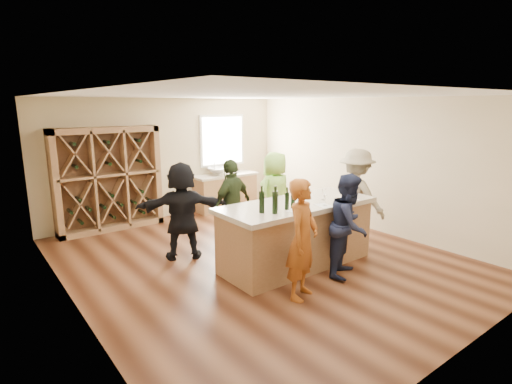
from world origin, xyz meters
TOP-DOWN VIEW (x-y plane):
  - floor at (0.00, 0.00)m, footprint 6.00×7.00m
  - ceiling at (0.00, 0.00)m, footprint 6.00×7.00m
  - wall_back at (0.00, 3.55)m, footprint 6.00×0.10m
  - wall_front at (0.00, -3.55)m, footprint 6.00×0.10m
  - wall_left at (-3.05, 0.00)m, footprint 0.10×7.00m
  - wall_right at (3.05, 0.00)m, footprint 0.10×7.00m
  - window_frame at (1.50, 3.47)m, footprint 1.30×0.06m
  - window_pane at (1.50, 3.44)m, footprint 1.18×0.01m
  - wine_rack at (-1.50, 3.27)m, footprint 2.20×0.45m
  - back_counter_base at (1.40, 3.20)m, footprint 1.60×0.58m
  - back_counter_top at (1.40, 3.20)m, footprint 1.70×0.62m
  - sink at (1.20, 3.20)m, footprint 0.54×0.54m
  - faucet at (1.20, 3.38)m, footprint 0.02×0.02m
  - tasting_counter_base at (0.35, -0.60)m, footprint 2.60×1.00m
  - tasting_counter_top at (0.35, -0.60)m, footprint 2.72×1.12m
  - wine_bottle_a at (-0.51, -0.74)m, footprint 0.10×0.10m
  - wine_bottle_b at (-0.38, -0.89)m, footprint 0.08×0.08m
  - wine_bottle_c at (-0.24, -0.75)m, footprint 0.08×0.08m
  - wine_bottle_d at (-0.08, -0.82)m, footprint 0.08×0.08m
  - wine_bottle_e at (0.06, -0.80)m, footprint 0.08×0.08m
  - wine_glass_a at (0.05, -1.00)m, footprint 0.08×0.08m
  - wine_glass_b at (0.56, -1.02)m, footprint 0.07×0.07m
  - wine_glass_c at (1.10, -1.07)m, footprint 0.07×0.07m
  - wine_glass_d at (0.83, -0.73)m, footprint 0.08×0.08m
  - wine_glass_e at (1.31, -0.87)m, footprint 0.08×0.08m
  - tasting_menu_a at (-0.02, -1.01)m, footprint 0.30×0.35m
  - tasting_menu_b at (0.54, -1.01)m, footprint 0.26×0.32m
  - tasting_menu_c at (1.25, -0.93)m, footprint 0.35×0.39m
  - person_near_left at (-0.39, -1.50)m, footprint 0.75×0.67m
  - person_near_right at (0.72, -1.38)m, footprint 0.90×0.74m
  - person_server at (2.01, -0.47)m, footprint 0.66×1.24m
  - person_far_mid at (-0.07, 0.71)m, footprint 1.10×0.78m
  - person_far_right at (1.05, 0.80)m, footprint 0.92×0.67m
  - person_far_left at (-1.02, 0.84)m, footprint 1.68×1.20m

SIDE VIEW (x-z plane):
  - floor at x=0.00m, z-range -0.10..0.00m
  - back_counter_base at x=1.40m, z-range 0.00..0.86m
  - tasting_counter_base at x=0.35m, z-range 0.00..1.00m
  - person_near_right at x=0.72m, z-range 0.00..1.63m
  - person_far_mid at x=-0.07m, z-range 0.00..1.69m
  - person_near_left at x=-0.39m, z-range 0.00..1.69m
  - person_far_left at x=-1.02m, z-range 0.00..1.72m
  - person_far_right at x=1.05m, z-range 0.00..1.73m
  - back_counter_top at x=1.40m, z-range 0.86..0.92m
  - person_server at x=2.01m, z-range 0.00..1.84m
  - sink at x=1.20m, z-range 0.92..1.11m
  - tasting_counter_top at x=0.35m, z-range 1.00..1.08m
  - faucet at x=1.20m, z-range 0.92..1.22m
  - tasting_menu_a at x=-0.02m, z-range 1.08..1.08m
  - tasting_menu_b at x=0.54m, z-range 1.08..1.08m
  - tasting_menu_c at x=1.25m, z-range 1.08..1.08m
  - wine_rack at x=-1.50m, z-range 0.00..2.20m
  - wine_glass_c at x=1.10m, z-range 1.08..1.24m
  - wine_glass_b at x=0.56m, z-range 1.08..1.25m
  - wine_glass_a at x=0.05m, z-range 1.08..1.25m
  - wine_glass_d at x=0.83m, z-range 1.08..1.25m
  - wine_glass_e at x=1.31m, z-range 1.08..1.27m
  - wine_bottle_d at x=-0.08m, z-range 1.08..1.35m
  - wine_bottle_e at x=0.06m, z-range 1.08..1.36m
  - wine_bottle_c at x=-0.24m, z-range 1.08..1.38m
  - wine_bottle_a at x=-0.51m, z-range 1.08..1.41m
  - wine_bottle_b at x=-0.38m, z-range 1.08..1.41m
  - wall_back at x=0.00m, z-range 0.00..2.80m
  - wall_front at x=0.00m, z-range 0.00..2.80m
  - wall_left at x=-3.05m, z-range 0.00..2.80m
  - wall_right at x=3.05m, z-range 0.00..2.80m
  - window_frame at x=1.50m, z-range 1.10..2.40m
  - window_pane at x=1.50m, z-range 1.16..2.34m
  - ceiling at x=0.00m, z-range 2.80..2.90m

